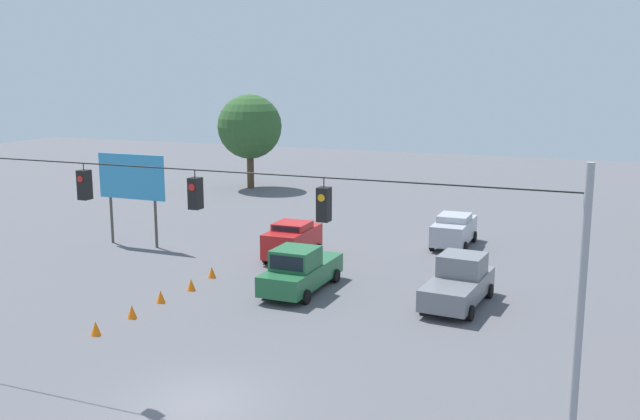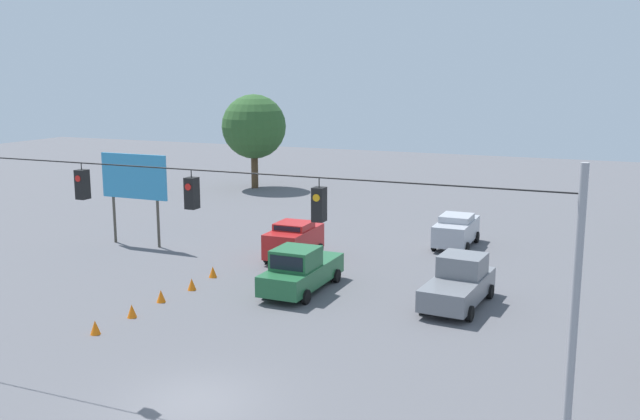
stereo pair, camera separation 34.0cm
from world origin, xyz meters
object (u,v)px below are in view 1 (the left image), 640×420
(traffic_cone_nearest, at_px, (96,328))
(tree_horizon_right, at_px, (250,127))
(pickup_truck_green_withflow_mid, at_px, (300,270))
(traffic_cone_fifth, at_px, (212,272))
(pickup_truck_grey_oncoming_far, at_px, (459,283))
(traffic_cone_fourth, at_px, (191,285))
(traffic_cone_second, at_px, (132,312))
(sedan_red_withflow_far, at_px, (292,240))
(sedan_silver_oncoming_deep, at_px, (454,230))
(traffic_cone_third, at_px, (161,297))
(overhead_signal_span, at_px, (197,246))
(roadside_billboard, at_px, (132,181))

(traffic_cone_nearest, relative_size, tree_horizon_right, 0.07)
(pickup_truck_green_withflow_mid, height_order, traffic_cone_fifth, pickup_truck_green_withflow_mid)
(pickup_truck_grey_oncoming_far, bearing_deg, traffic_cone_fifth, 2.54)
(traffic_cone_fourth, bearing_deg, traffic_cone_second, 87.84)
(traffic_cone_fourth, bearing_deg, traffic_cone_nearest, 87.87)
(pickup_truck_grey_oncoming_far, height_order, traffic_cone_fifth, pickup_truck_grey_oncoming_far)
(traffic_cone_fourth, height_order, traffic_cone_fifth, same)
(traffic_cone_second, relative_size, traffic_cone_fifth, 1.00)
(sedan_red_withflow_far, xyz_separation_m, pickup_truck_green_withflow_mid, (-2.73, 5.07, -0.07))
(traffic_cone_fourth, relative_size, tree_horizon_right, 0.07)
(sedan_silver_oncoming_deep, distance_m, traffic_cone_second, 19.70)
(sedan_red_withflow_far, distance_m, sedan_silver_oncoming_deep, 9.63)
(traffic_cone_third, distance_m, tree_horizon_right, 31.92)
(pickup_truck_green_withflow_mid, relative_size, traffic_cone_nearest, 9.76)
(sedan_red_withflow_far, xyz_separation_m, sedan_silver_oncoming_deep, (-7.35, -6.22, -0.07))
(sedan_silver_oncoming_deep, distance_m, traffic_cone_fifth, 14.52)
(traffic_cone_third, xyz_separation_m, traffic_cone_fourth, (-0.25, -2.03, 0.00))
(sedan_silver_oncoming_deep, distance_m, tree_horizon_right, 25.59)
(sedan_red_withflow_far, relative_size, traffic_cone_fifth, 7.29)
(overhead_signal_span, xyz_separation_m, pickup_truck_grey_oncoming_far, (-5.31, -12.10, -3.84))
(roadside_billboard, bearing_deg, traffic_cone_fourth, 141.43)
(traffic_cone_fifth, bearing_deg, roadside_billboard, -28.17)
(pickup_truck_grey_oncoming_far, relative_size, tree_horizon_right, 0.64)
(sedan_red_withflow_far, xyz_separation_m, pickup_truck_grey_oncoming_far, (-9.79, 4.22, -0.07))
(traffic_cone_third, relative_size, roadside_billboard, 0.10)
(sedan_red_withflow_far, bearing_deg, tree_horizon_right, -56.79)
(sedan_red_withflow_far, bearing_deg, traffic_cone_second, 79.29)
(pickup_truck_grey_oncoming_far, height_order, traffic_cone_fourth, pickup_truck_grey_oncoming_far)
(sedan_silver_oncoming_deep, height_order, tree_horizon_right, tree_horizon_right)
(sedan_red_withflow_far, relative_size, traffic_cone_second, 7.29)
(overhead_signal_span, bearing_deg, traffic_cone_fourth, -55.71)
(traffic_cone_second, xyz_separation_m, roadside_billboard, (7.68, -10.40, 3.48))
(overhead_signal_span, height_order, tree_horizon_right, tree_horizon_right)
(pickup_truck_grey_oncoming_far, height_order, traffic_cone_nearest, pickup_truck_grey_oncoming_far)
(sedan_silver_oncoming_deep, height_order, roadside_billboard, roadside_billboard)
(traffic_cone_third, relative_size, traffic_cone_fifth, 1.00)
(pickup_truck_green_withflow_mid, relative_size, traffic_cone_fifth, 9.76)
(overhead_signal_span, relative_size, traffic_cone_nearest, 38.57)
(sedan_silver_oncoming_deep, relative_size, roadside_billboard, 0.84)
(roadside_billboard, bearing_deg, traffic_cone_second, 126.45)
(traffic_cone_third, bearing_deg, traffic_cone_second, 92.43)
(sedan_silver_oncoming_deep, relative_size, traffic_cone_third, 8.03)
(traffic_cone_fifth, bearing_deg, pickup_truck_green_withflow_mid, 176.16)
(traffic_cone_fifth, relative_size, tree_horizon_right, 0.07)
(pickup_truck_grey_oncoming_far, xyz_separation_m, traffic_cone_nearest, (11.95, 8.95, -0.70))
(traffic_cone_third, relative_size, traffic_cone_fourth, 1.00)
(traffic_cone_second, relative_size, traffic_cone_fourth, 1.00)
(pickup_truck_green_withflow_mid, bearing_deg, traffic_cone_fifth, -3.84)
(pickup_truck_green_withflow_mid, bearing_deg, sedan_red_withflow_far, -61.73)
(overhead_signal_span, bearing_deg, roadside_billboard, -47.69)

